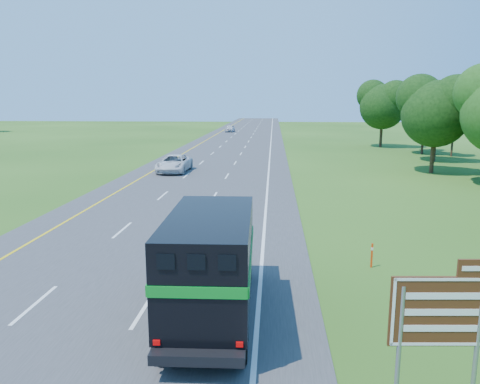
{
  "coord_description": "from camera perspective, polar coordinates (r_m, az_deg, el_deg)",
  "views": [
    {
      "loc": [
        5.91,
        -2.83,
        6.6
      ],
      "look_at": [
        4.16,
        21.68,
        1.8
      ],
      "focal_mm": 35.0,
      "sensor_mm": 36.0,
      "label": 1
    }
  ],
  "objects": [
    {
      "name": "far_car",
      "position": [
        101.63,
        -1.23,
        7.75
      ],
      "size": [
        2.01,
        4.35,
        1.44
      ],
      "primitive_type": "imported",
      "rotation": [
        0.0,
        0.0,
        -0.07
      ],
      "color": "silver",
      "rests_on": "road"
    },
    {
      "name": "exit_sign",
      "position": [
        10.58,
        23.46,
        -13.91
      ],
      "size": [
        2.09,
        0.21,
        3.54
      ],
      "rotation": [
        0.0,
        0.0,
        0.07
      ],
      "color": "gray",
      "rests_on": "ground"
    },
    {
      "name": "horse_truck",
      "position": [
        14.38,
        -3.41,
        -8.32
      ],
      "size": [
        2.58,
        7.65,
        3.36
      ],
      "rotation": [
        0.0,
        0.0,
        0.03
      ],
      "color": "black",
      "rests_on": "road"
    },
    {
      "name": "white_suv",
      "position": [
        44.38,
        -8.03,
        3.47
      ],
      "size": [
        2.75,
        5.78,
        1.59
      ],
      "primitive_type": "imported",
      "rotation": [
        0.0,
        0.0,
        -0.02
      ],
      "color": "silver",
      "rests_on": "road"
    },
    {
      "name": "lane_markings",
      "position": [
        53.56,
        -2.28,
        4.01
      ],
      "size": [
        11.15,
        260.0,
        0.01
      ],
      "color": "yellow",
      "rests_on": "road"
    },
    {
      "name": "road",
      "position": [
        53.57,
        -2.28,
        3.98
      ],
      "size": [
        15.0,
        260.0,
        0.04
      ],
      "primitive_type": "cube",
      "color": "#38383A",
      "rests_on": "ground"
    },
    {
      "name": "delineator",
      "position": [
        19.64,
        15.77,
        -7.35
      ],
      "size": [
        0.08,
        0.05,
        1.01
      ],
      "color": "#F3390C",
      "rests_on": "ground"
    }
  ]
}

